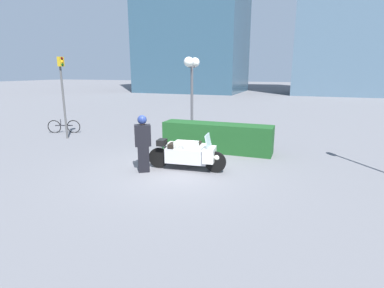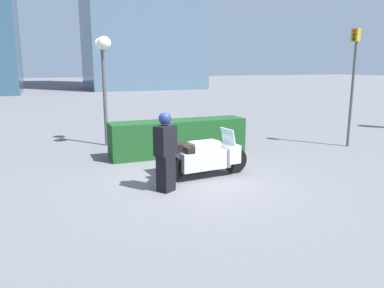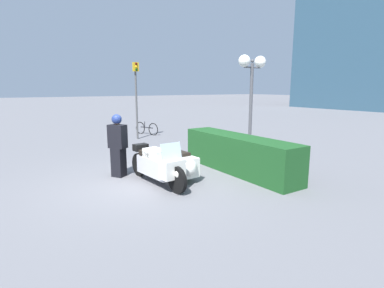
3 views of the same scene
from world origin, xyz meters
TOP-DOWN VIEW (x-y plane):
  - ground_plane at (0.00, 0.00)m, footprint 160.00×160.00m
  - police_motorcycle at (0.43, 0.50)m, footprint 2.42×1.27m
  - officer_rider at (-0.71, -0.42)m, footprint 0.54×0.49m
  - hedge_bush_curbside at (0.68, 2.65)m, footprint 4.11×0.86m
  - twin_lamp_post at (-1.12, 4.80)m, footprint 0.43×1.19m
  - traffic_light_far at (-6.19, 2.40)m, footprint 0.23×0.26m
  - bicycle_parked at (-7.26, 3.34)m, footprint 1.49×0.61m

SIDE VIEW (x-z plane):
  - ground_plane at x=0.00m, z-range 0.00..0.00m
  - bicycle_parked at x=-7.26m, z-range -0.03..0.65m
  - police_motorcycle at x=0.43m, z-range -0.12..1.04m
  - hedge_bush_curbside at x=0.68m, z-range 0.00..1.05m
  - officer_rider at x=-0.71m, z-range 0.05..1.76m
  - traffic_light_far at x=-6.19m, z-range 0.55..4.08m
  - twin_lamp_post at x=-1.12m, z-range 1.17..4.71m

